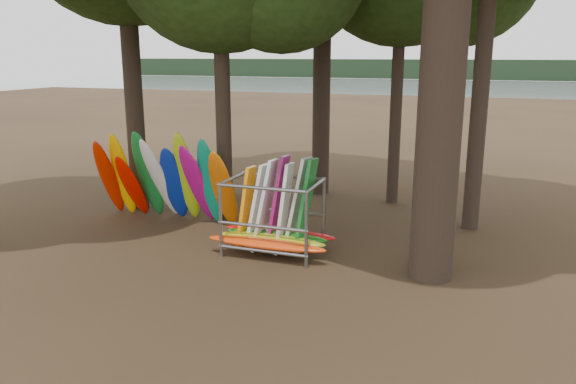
% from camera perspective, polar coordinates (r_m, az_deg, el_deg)
% --- Properties ---
extents(ground, '(120.00, 120.00, 0.00)m').
position_cam_1_polar(ground, '(15.01, -4.67, -6.26)').
color(ground, '#47331E').
rests_on(ground, ground).
extents(lake, '(160.00, 160.00, 0.00)m').
position_cam_1_polar(lake, '(73.23, 15.28, 9.36)').
color(lake, gray).
rests_on(lake, ground).
extents(far_shore, '(160.00, 4.00, 4.00)m').
position_cam_1_polar(far_shore, '(123.00, 17.36, 11.79)').
color(far_shore, black).
rests_on(far_shore, ground).
extents(kayak_row, '(4.80, 1.86, 3.04)m').
position_cam_1_polar(kayak_row, '(17.87, -12.27, 1.16)').
color(kayak_row, red).
rests_on(kayak_row, ground).
extents(storage_rack, '(3.25, 1.55, 2.59)m').
position_cam_1_polar(storage_rack, '(14.77, -1.48, -2.80)').
color(storage_rack, slate).
rests_on(storage_rack, ground).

